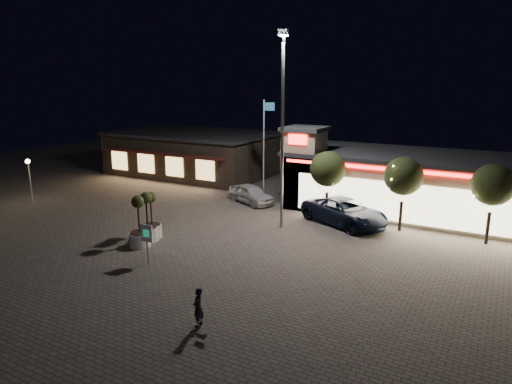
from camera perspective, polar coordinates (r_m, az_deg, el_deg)
The scene contains 17 objects.
ground at distance 24.84m, azimuth -9.35°, elevation -8.60°, with size 90.00×90.00×0.00m, color #62584F.
retail_building at distance 34.78m, azimuth 20.22°, elevation 0.98°, with size 20.40×8.40×6.10m.
restaurant_building at distance 47.92m, azimuth -7.79°, elevation 4.91°, with size 16.40×11.00×4.30m.
floodlight_pole at distance 28.82m, azimuth 3.33°, elevation 9.03°, with size 0.60×0.40×12.38m.
flagpole at distance 35.26m, azimuth 1.12°, elevation 6.17°, with size 0.95×0.10×8.00m.
lamp_post_west at distance 39.79m, azimuth -26.52°, elevation 2.25°, with size 0.36×0.36×3.48m.
string_tree_a at distance 31.25m, azimuth 8.97°, elevation 2.84°, with size 2.42×2.42×4.79m.
string_tree_b at distance 29.94m, azimuth 17.97°, elevation 1.87°, with size 2.42×2.42×4.79m.
string_tree_c at distance 29.43m, azimuth 27.52°, elevation 0.78°, with size 2.42×2.42×4.79m.
pickup_truck at distance 31.04m, azimuth 11.03°, elevation -2.44°, with size 2.87×6.23×1.73m, color black.
white_sedan at distance 35.80m, azimuth -0.63°, elevation -0.23°, with size 1.76×4.36×1.49m, color silver.
pedestrian at distance 18.41m, azimuth -7.25°, elevation -14.09°, with size 0.58×0.38×1.58m, color black.
dog at distance 17.69m, azimuth -6.67°, elevation -17.36°, with size 0.45×0.16×0.24m.
planter_left at distance 28.11m, azimuth -13.40°, elevation -4.12°, with size 1.23×1.23×3.01m.
planter_mid at distance 27.24m, azimuth -14.36°, elevation -4.73°, with size 1.24×1.24×3.04m.
planter_right at distance 28.65m, azimuth -12.89°, elevation -3.84°, with size 1.17×1.17×2.88m.
valet_sign at distance 24.39m, azimuth -13.49°, elevation -5.44°, with size 0.71×0.12×2.16m.
Camera 1 is at (14.54, -17.85, 9.32)m, focal length 32.00 mm.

